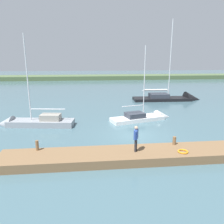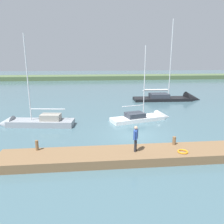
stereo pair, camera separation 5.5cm
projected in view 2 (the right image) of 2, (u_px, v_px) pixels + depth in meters
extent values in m
plane|color=#42606B|center=(135.00, 135.00, 18.46)|extent=(200.00, 200.00, 0.00)
cube|color=#4C603D|center=(102.00, 79.00, 68.42)|extent=(180.00, 8.00, 2.40)
cube|color=brown|center=(150.00, 155.00, 14.02)|extent=(19.18, 2.36, 0.57)
cylinder|color=brown|center=(174.00, 141.00, 14.87)|extent=(0.23, 0.23, 0.57)
cylinder|color=brown|center=(37.00, 145.00, 13.95)|extent=(0.20, 0.20, 0.66)
torus|color=orange|center=(183.00, 152.00, 13.68)|extent=(0.66, 0.66, 0.10)
cube|color=black|center=(162.00, 100.00, 33.65)|extent=(8.83, 2.85, 0.88)
cone|color=black|center=(193.00, 100.00, 34.04)|extent=(2.45, 2.71, 2.66)
cube|color=#333842|center=(159.00, 96.00, 33.43)|extent=(2.87, 2.28, 0.66)
cylinder|color=silver|center=(171.00, 60.00, 32.24)|extent=(0.13, 0.13, 11.47)
cylinder|color=silver|center=(156.00, 91.00, 33.19)|extent=(4.18, 0.19, 0.10)
cylinder|color=silver|center=(156.00, 90.00, 33.17)|extent=(3.76, 0.31, 0.23)
cube|color=gray|center=(41.00, 125.00, 20.97)|extent=(6.45, 2.53, 0.94)
cone|color=gray|center=(5.00, 124.00, 21.07)|extent=(1.77, 1.92, 1.73)
cube|color=gray|center=(51.00, 117.00, 20.76)|extent=(1.99, 1.37, 0.59)
cylinder|color=silver|center=(28.00, 78.00, 19.92)|extent=(0.11, 0.11, 7.98)
cylinder|color=silver|center=(48.00, 109.00, 20.57)|extent=(3.33, 0.52, 0.09)
cube|color=white|center=(137.00, 121.00, 22.68)|extent=(5.93, 3.31, 0.81)
cone|color=white|center=(163.00, 117.00, 23.88)|extent=(2.05, 2.17, 1.79)
cube|color=#333842|center=(135.00, 115.00, 22.41)|extent=(2.18, 1.95, 0.49)
cylinder|color=silver|center=(144.00, 82.00, 21.97)|extent=(0.10, 0.10, 7.21)
cylinder|color=silver|center=(133.00, 106.00, 22.08)|extent=(2.40, 0.77, 0.08)
cylinder|color=#28282D|center=(135.00, 146.00, 13.67)|extent=(0.14, 0.14, 0.84)
cylinder|color=#28282D|center=(136.00, 144.00, 13.86)|extent=(0.14, 0.14, 0.84)
cube|color=#2D4C9E|center=(136.00, 134.00, 13.59)|extent=(0.38, 0.50, 0.59)
sphere|color=tan|center=(136.00, 128.00, 13.49)|extent=(0.23, 0.23, 0.23)
cylinder|color=#2D4C9E|center=(135.00, 136.00, 13.33)|extent=(0.09, 0.09, 0.56)
cylinder|color=#2D4C9E|center=(137.00, 133.00, 13.84)|extent=(0.09, 0.09, 0.56)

